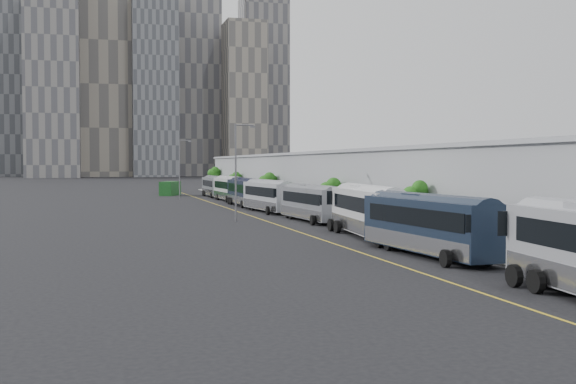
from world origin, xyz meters
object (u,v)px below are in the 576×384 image
object	(u,v)px
bus_3	(311,206)
bus_7	(214,188)
suv	(166,189)
bus_4	(269,199)
street_lamp_far	(181,165)
street_lamp_near	(237,166)
bus_1	(429,230)
bus_5	(245,194)
bus_6	(230,191)
shipping_container	(170,188)
bus_2	(369,215)

from	to	relation	value
bus_3	bus_7	xyz separation A→B (m)	(-0.78, 55.41, 0.01)
suv	bus_4	bearing A→B (deg)	-80.36
bus_4	street_lamp_far	size ratio (longest dim) A/B	1.37
bus_7	street_lamp_near	size ratio (longest dim) A/B	1.29
bus_1	bus_5	xyz separation A→B (m)	(-0.26, 55.29, -0.01)
bus_5	bus_7	size ratio (longest dim) A/B	1.05
bus_3	suv	xyz separation A→B (m)	(-7.17, 76.19, -0.79)
bus_6	street_lamp_near	xyz separation A→B (m)	(-6.48, -39.83, 3.89)
shipping_container	suv	bearing A→B (deg)	112.57
shipping_container	suv	size ratio (longest dim) A/B	1.08
bus_2	suv	world-z (taller)	bus_2
bus_4	street_lamp_far	world-z (taller)	street_lamp_far
bus_6	bus_2	bearing A→B (deg)	-91.05
bus_2	street_lamp_far	size ratio (longest dim) A/B	1.46
street_lamp_far	bus_2	bearing A→B (deg)	-83.21
bus_1	bus_4	world-z (taller)	bus_1
bus_7	shipping_container	world-z (taller)	bus_7
bus_1	street_lamp_far	size ratio (longest dim) A/B	1.38
bus_7	street_lamp_far	size ratio (longest dim) A/B	1.30
bus_1	bus_5	distance (m)	55.29
bus_4	bus_7	distance (m)	40.96
street_lamp_far	suv	distance (m)	29.68
bus_6	bus_1	bearing A→B (deg)	-91.77
bus_5	bus_7	distance (m)	27.77
bus_4	bus_7	size ratio (longest dim) A/B	1.05
bus_4	bus_5	size ratio (longest dim) A/B	1.01
street_lamp_near	suv	world-z (taller)	street_lamp_near
street_lamp_near	street_lamp_far	bearing A→B (deg)	90.50
bus_5	street_lamp_near	bearing A→B (deg)	-102.36
bus_4	shipping_container	bearing A→B (deg)	93.08
bus_1	shipping_container	distance (m)	90.91
bus_3	bus_6	size ratio (longest dim) A/B	0.96
bus_3	bus_7	distance (m)	55.41
bus_6	bus_7	xyz separation A→B (m)	(-0.13, 14.11, -0.07)
bus_7	street_lamp_far	world-z (taller)	street_lamp_far
street_lamp_near	suv	bearing A→B (deg)	90.03
bus_5	street_lamp_far	size ratio (longest dim) A/B	1.36
bus_7	bus_5	bearing A→B (deg)	-90.68
bus_2	bus_6	world-z (taller)	bus_2
bus_5	street_lamp_far	xyz separation A→B (m)	(-6.44, 19.26, 3.87)
bus_1	bus_5	bearing A→B (deg)	85.92
bus_6	shipping_container	world-z (taller)	bus_6
bus_7	shipping_container	bearing A→B (deg)	131.85
bus_7	street_lamp_near	xyz separation A→B (m)	(-6.34, -53.94, 3.96)
bus_2	shipping_container	world-z (taller)	bus_2
suv	bus_6	bearing A→B (deg)	-75.64
bus_4	suv	distance (m)	62.07
bus_4	bus_7	bearing A→B (deg)	85.08
bus_4	shipping_container	size ratio (longest dim) A/B	2.31
street_lamp_near	street_lamp_far	size ratio (longest dim) A/B	1.01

